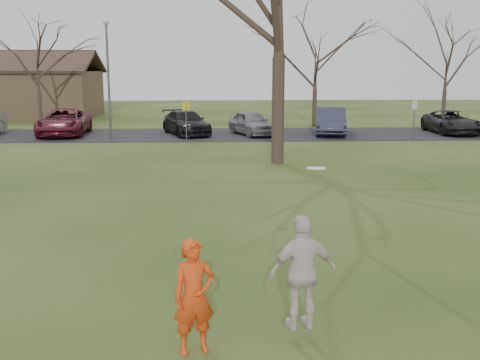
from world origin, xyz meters
name	(u,v)px	position (x,y,z in m)	size (l,w,h in m)	color
ground	(252,334)	(0.00, 0.00, 0.00)	(120.00, 120.00, 0.00)	#1E380F
parking_strip	(224,134)	(0.00, 25.00, 0.02)	(62.00, 6.50, 0.04)	black
player_defender	(194,296)	(-0.81, -0.45, 0.80)	(0.58, 0.38, 1.59)	red
car_2	(64,122)	(-9.03, 24.88, 0.78)	(2.44, 5.30, 1.47)	#581423
car_3	(186,123)	(-2.16, 24.88, 0.71)	(1.87, 4.61, 1.34)	black
car_4	(251,123)	(1.56, 24.55, 0.72)	(1.60, 3.98, 1.36)	slate
car_5	(330,121)	(6.09, 24.67, 0.81)	(1.62, 4.66, 1.53)	#2F3146
car_6	(451,122)	(13.19, 24.80, 0.70)	(2.18, 4.73, 1.31)	black
catching_play	(303,272)	(0.69, -0.23, 1.03)	(1.02, 0.58, 2.30)	beige
lamp_post	(108,64)	(-6.00, 22.50, 3.97)	(0.34, 0.34, 6.27)	#47474C
sign_yellow	(186,114)	(-2.00, 22.00, 1.45)	(0.35, 0.35, 2.08)	#47474C
sign_white	(414,113)	(10.00, 22.00, 1.45)	(0.35, 0.35, 2.08)	#47474C
small_tree_row	(289,66)	(4.38, 30.06, 3.89)	(55.00, 5.90, 8.50)	#352821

